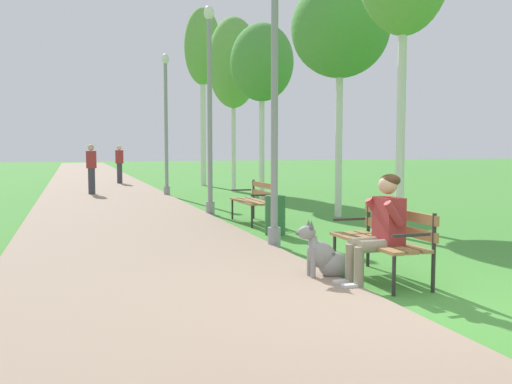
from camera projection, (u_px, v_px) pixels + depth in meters
The scene contains 16 objects.
ground_plane at pixel (414, 308), 5.37m from camera, with size 120.00×120.00×0.00m, color #478E38.
paved_path at pixel (94, 179), 27.43m from camera, with size 3.91×60.00×0.04m, color gray.
park_bench_near at pixel (384, 236), 6.51m from camera, with size 0.55×1.50×0.85m.
park_bench_mid at pixel (255, 198), 11.42m from camera, with size 0.55×1.50×0.85m.
person_seated_on_near_bench at pixel (380, 225), 6.19m from camera, with size 0.74×0.49×1.25m.
dog_grey at pixel (325, 257), 6.54m from camera, with size 0.83×0.30×0.71m.
lamp_post_near at pixel (275, 87), 8.53m from camera, with size 0.24×0.24×4.77m.
lamp_post_mid at pixel (210, 108), 12.72m from camera, with size 0.24×0.24×4.73m.
lamp_post_far at pixel (166, 123), 17.81m from camera, with size 0.24×0.24×4.51m.
birch_tree_third at pixel (340, 29), 12.18m from camera, with size 2.14×2.21×5.22m.
birch_tree_fourth at pixel (262, 63), 16.32m from camera, with size 1.84×2.00×5.17m.
birch_tree_fifth at pixel (233, 63), 19.18m from camera, with size 1.76×1.89×6.02m.
birch_tree_sixth at pixel (203, 49), 22.38m from camera, with size 1.47×1.48×7.14m.
litter_bin at pixel (275, 215), 9.86m from camera, with size 0.36×0.36×0.70m, color #2D6638.
pedestrian_distant at pixel (91, 169), 18.10m from camera, with size 0.32×0.22×1.65m.
pedestrian_further_distant at pixel (119, 164), 23.56m from camera, with size 0.32×0.22×1.65m.
Camera 1 is at (-3.10, -4.52, 1.54)m, focal length 39.14 mm.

